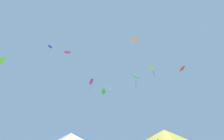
{
  "coord_description": "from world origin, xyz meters",
  "views": [
    {
      "loc": [
        0.33,
        -6.85,
        1.54
      ],
      "look_at": [
        -2.06,
        11.62,
        13.77
      ],
      "focal_mm": 20.45,
      "sensor_mm": 36.0,
      "label": 1
    }
  ],
  "objects_px": {
    "kite_white_box": "(110,89)",
    "kite_green_diamond": "(104,92)",
    "canopy_tent_white": "(70,138)",
    "kite_magenta_delta": "(67,52)",
    "kite_pink_diamond": "(134,40)",
    "kite_blue_box": "(50,47)",
    "kite_magenta_box": "(91,82)",
    "canopy_tent_yellow": "(165,136)",
    "kite_yellow_diamond": "(152,69)",
    "kite_green_delta": "(136,76)",
    "kite_red_diamond": "(182,68)"
  },
  "relations": [
    {
      "from": "canopy_tent_yellow",
      "to": "kite_blue_box",
      "type": "distance_m",
      "value": 28.31
    },
    {
      "from": "kite_white_box",
      "to": "kite_magenta_delta",
      "type": "height_order",
      "value": "kite_magenta_delta"
    },
    {
      "from": "canopy_tent_yellow",
      "to": "kite_pink_diamond",
      "type": "distance_m",
      "value": 12.62
    },
    {
      "from": "kite_pink_diamond",
      "to": "kite_yellow_diamond",
      "type": "bearing_deg",
      "value": 70.92
    },
    {
      "from": "kite_white_box",
      "to": "kite_pink_diamond",
      "type": "bearing_deg",
      "value": -72.03
    },
    {
      "from": "kite_white_box",
      "to": "kite_green_diamond",
      "type": "bearing_deg",
      "value": -91.56
    },
    {
      "from": "kite_white_box",
      "to": "kite_green_diamond",
      "type": "height_order",
      "value": "kite_white_box"
    },
    {
      "from": "kite_blue_box",
      "to": "kite_magenta_box",
      "type": "xyz_separation_m",
      "value": [
        10.24,
        1.16,
        -9.11
      ]
    },
    {
      "from": "kite_magenta_box",
      "to": "kite_pink_diamond",
      "type": "bearing_deg",
      "value": -41.66
    },
    {
      "from": "kite_magenta_box",
      "to": "kite_red_diamond",
      "type": "bearing_deg",
      "value": 8.05
    },
    {
      "from": "kite_blue_box",
      "to": "kite_green_delta",
      "type": "bearing_deg",
      "value": -16.59
    },
    {
      "from": "kite_blue_box",
      "to": "kite_yellow_diamond",
      "type": "bearing_deg",
      "value": 21.05
    },
    {
      "from": "kite_magenta_delta",
      "to": "kite_red_diamond",
      "type": "distance_m",
      "value": 26.39
    },
    {
      "from": "canopy_tent_white",
      "to": "kite_magenta_delta",
      "type": "height_order",
      "value": "kite_magenta_delta"
    },
    {
      "from": "kite_green_delta",
      "to": "kite_red_diamond",
      "type": "xyz_separation_m",
      "value": [
        10.21,
        9.07,
        6.39
      ]
    },
    {
      "from": "kite_white_box",
      "to": "kite_green_delta",
      "type": "bearing_deg",
      "value": -72.43
    },
    {
      "from": "kite_green_delta",
      "to": "kite_blue_box",
      "type": "bearing_deg",
      "value": 163.41
    },
    {
      "from": "kite_green_diamond",
      "to": "kite_yellow_diamond",
      "type": "bearing_deg",
      "value": 12.1
    },
    {
      "from": "canopy_tent_white",
      "to": "kite_pink_diamond",
      "type": "bearing_deg",
      "value": -9.62
    },
    {
      "from": "canopy_tent_yellow",
      "to": "kite_blue_box",
      "type": "relative_size",
      "value": 1.6
    },
    {
      "from": "canopy_tent_white",
      "to": "kite_green_diamond",
      "type": "height_order",
      "value": "kite_green_diamond"
    },
    {
      "from": "kite_white_box",
      "to": "kite_blue_box",
      "type": "distance_m",
      "value": 19.1
    },
    {
      "from": "canopy_tent_white",
      "to": "kite_green_diamond",
      "type": "relative_size",
      "value": 3.37
    },
    {
      "from": "canopy_tent_yellow",
      "to": "kite_blue_box",
      "type": "xyz_separation_m",
      "value": [
        -20.0,
        6.04,
        19.11
      ]
    },
    {
      "from": "kite_blue_box",
      "to": "kite_yellow_diamond",
      "type": "relative_size",
      "value": 0.81
    },
    {
      "from": "kite_magenta_delta",
      "to": "kite_red_diamond",
      "type": "height_order",
      "value": "kite_magenta_delta"
    },
    {
      "from": "kite_yellow_diamond",
      "to": "kite_red_diamond",
      "type": "xyz_separation_m",
      "value": [
        4.54,
        -5.42,
        -3.92
      ]
    },
    {
      "from": "canopy_tent_white",
      "to": "kite_white_box",
      "type": "height_order",
      "value": "kite_white_box"
    },
    {
      "from": "kite_magenta_box",
      "to": "kite_magenta_delta",
      "type": "relative_size",
      "value": 1.29
    },
    {
      "from": "kite_magenta_delta",
      "to": "kite_yellow_diamond",
      "type": "bearing_deg",
      "value": 16.3
    },
    {
      "from": "kite_pink_diamond",
      "to": "kite_white_box",
      "type": "bearing_deg",
      "value": 107.97
    },
    {
      "from": "canopy_tent_yellow",
      "to": "kite_pink_diamond",
      "type": "height_order",
      "value": "kite_pink_diamond"
    },
    {
      "from": "kite_pink_diamond",
      "to": "kite_magenta_box",
      "type": "relative_size",
      "value": 0.64
    },
    {
      "from": "kite_green_diamond",
      "to": "kite_magenta_delta",
      "type": "distance_m",
      "value": 13.56
    },
    {
      "from": "canopy_tent_white",
      "to": "kite_green_delta",
      "type": "relative_size",
      "value": 1.52
    },
    {
      "from": "kite_green_diamond",
      "to": "kite_red_diamond",
      "type": "bearing_deg",
      "value": -9.62
    },
    {
      "from": "canopy_tent_yellow",
      "to": "kite_red_diamond",
      "type": "xyz_separation_m",
      "value": [
        8.24,
        9.74,
        13.18
      ]
    },
    {
      "from": "kite_white_box",
      "to": "kite_magenta_delta",
      "type": "distance_m",
      "value": 15.45
    },
    {
      "from": "kite_green_delta",
      "to": "kite_pink_diamond",
      "type": "bearing_deg",
      "value": -62.18
    },
    {
      "from": "kite_green_diamond",
      "to": "kite_pink_diamond",
      "type": "xyz_separation_m",
      "value": [
        6.85,
        -12.65,
        2.28
      ]
    },
    {
      "from": "kite_yellow_diamond",
      "to": "kite_green_delta",
      "type": "distance_m",
      "value": 18.67
    },
    {
      "from": "kite_white_box",
      "to": "kite_red_diamond",
      "type": "distance_m",
      "value": 19.63
    },
    {
      "from": "kite_yellow_diamond",
      "to": "kite_green_delta",
      "type": "xyz_separation_m",
      "value": [
        -5.67,
        -14.49,
        -10.32
      ]
    },
    {
      "from": "kite_red_diamond",
      "to": "kite_green_delta",
      "type": "bearing_deg",
      "value": -138.38
    },
    {
      "from": "kite_blue_box",
      "to": "kite_green_diamond",
      "type": "xyz_separation_m",
      "value": [
        11.58,
        6.52,
        -8.87
      ]
    },
    {
      "from": "kite_white_box",
      "to": "kite_green_diamond",
      "type": "xyz_separation_m",
      "value": [
        -0.21,
        -7.8,
        -4.34
      ]
    },
    {
      "from": "kite_green_diamond",
      "to": "kite_green_delta",
      "type": "bearing_deg",
      "value": -61.54
    },
    {
      "from": "kite_yellow_diamond",
      "to": "kite_green_delta",
      "type": "bearing_deg",
      "value": -111.38
    },
    {
      "from": "kite_green_delta",
      "to": "kite_magenta_delta",
      "type": "bearing_deg",
      "value": 151.34
    },
    {
      "from": "canopy_tent_yellow",
      "to": "kite_green_diamond",
      "type": "height_order",
      "value": "kite_green_diamond"
    }
  ]
}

